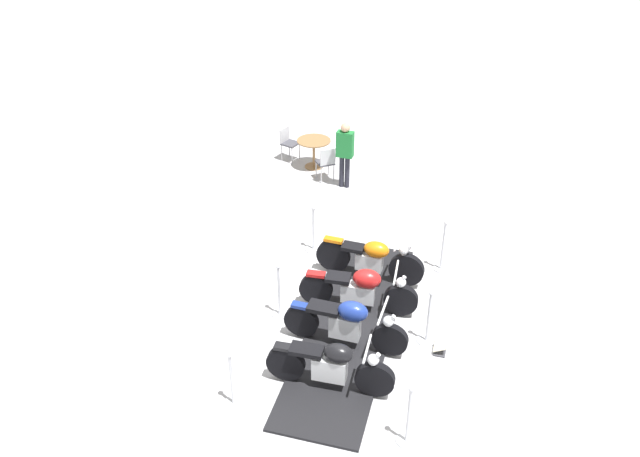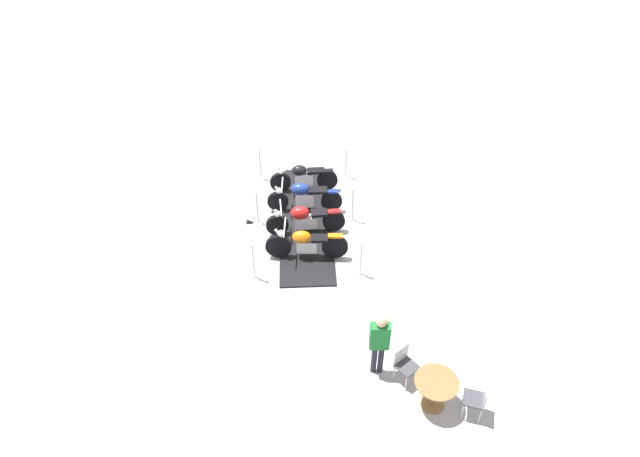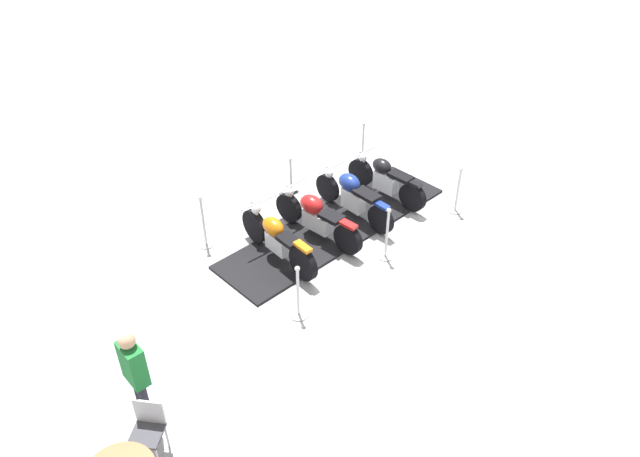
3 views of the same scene
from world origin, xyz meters
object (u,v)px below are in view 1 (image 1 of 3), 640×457
Objects in this scene: stanchion_right_front at (408,423)px; bystander_person at (345,150)px; stanchion_left_front at (232,387)px; stanchion_left_rear at (313,237)px; stanchion_right_mid at (428,325)px; stanchion_right_rear at (442,252)px; motorcycle_maroon at (360,288)px; cafe_chair_across_table at (326,161)px; cafe_chair_near_table at (288,141)px; motorcycle_navy at (347,322)px; info_placard at (440,347)px; stanchion_left_mid at (279,297)px; motorcycle_copper at (371,258)px; motorcycle_black at (331,365)px; cafe_table at (314,147)px.

bystander_person is (-2.32, -7.50, 0.62)m from stanchion_right_front.
stanchion_left_front is 0.99× the size of stanchion_left_rear.
stanchion_right_rear is (-1.34, -1.76, 0.06)m from stanchion_right_mid.
motorcycle_maroon is 5.23m from cafe_chair_across_table.
cafe_chair_near_table is 0.53× the size of bystander_person.
stanchion_right_mid is 3.46m from stanchion_left_rear.
motorcycle_navy is 1.66m from info_placard.
motorcycle_maroon is at bearing 162.96° from stanchion_left_mid.
motorcycle_maroon reaches higher than cafe_chair_across_table.
bystander_person reaches higher than stanchion_left_mid.
stanchion_right_front reaches higher than motorcycle_copper.
motorcycle_black is at bearing 33.40° from stanchion_right_rear.
motorcycle_copper is 5.74m from cafe_chair_near_table.
cafe_chair_across_table is at bearing -109.42° from bystander_person.
info_placard is at bearing 111.26° from stanchion_right_mid.
stanchion_right_mid is 6.26m from cafe_chair_across_table.
stanchion_left_mid is 2.22m from stanchion_left_front.
info_placard is at bearing 58.83° from stanchion_right_rear.
cafe_chair_across_table reaches higher than cafe_table.
stanchion_left_mid is 3.46m from stanchion_right_rear.
motorcycle_maroon is at bearing -102.05° from stanchion_right_front.
stanchion_left_mid is at bearing -163.40° from motorcycle_maroon.
stanchion_right_mid is (-0.72, 1.18, -0.16)m from motorcycle_maroon.
bystander_person reaches higher than stanchion_left_rear.
stanchion_left_front is at bearing 21.77° from stanchion_right_rear.
stanchion_right_rear reaches higher than cafe_table.
motorcycle_maroon is 3.01m from stanchion_right_front.
motorcycle_copper is 1.95× the size of cafe_table.
stanchion_right_mid reaches higher than info_placard.
stanchion_right_front is at bearing 83.56° from stanchion_left_rear.
stanchion_left_front is (1.50, -0.26, -0.14)m from motorcycle_black.
cafe_chair_near_table is at bearing 115.49° from motorcycle_maroon.
info_placard is 6.15m from bystander_person.
stanchion_right_mid is 1.20× the size of cafe_chair_across_table.
info_placard is (-0.87, 3.65, -0.26)m from stanchion_left_rear.
motorcycle_maroon is 2.20m from stanchion_left_rear.
motorcycle_navy reaches higher than info_placard.
stanchion_left_front is at bearing 2.55° from stanchion_right_mid.
motorcycle_maroon reaches higher than cafe_table.
info_placard is (-1.45, -1.48, -0.32)m from stanchion_right_front.
cafe_chair_across_table reaches higher than cafe_chair_near_table.
motorcycle_navy is at bearing -16.05° from stanchion_right_mid.
stanchion_left_rear is 3.95m from cafe_table.
bystander_person is at bearing -126.79° from stanchion_left_mid.
stanchion_left_rear is (-2.69, -3.53, -0.04)m from stanchion_left_front.
motorcycle_maroon is at bearing -154.00° from stanchion_left_front.
stanchion_right_front is (-2.11, 1.61, 0.02)m from stanchion_left_front.
motorcycle_navy is at bearing -86.44° from motorcycle_copper.
stanchion_left_mid is 6.11m from cafe_table.
motorcycle_copper is 2.32m from info_placard.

